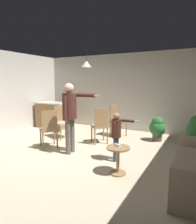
{
  "coord_description": "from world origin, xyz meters",
  "views": [
    {
      "loc": [
        2.59,
        -3.59,
        1.7
      ],
      "look_at": [
        0.37,
        0.53,
        1.0
      ],
      "focal_mm": 32.07,
      "sensor_mm": 36.0,
      "label": 1
    }
  ],
  "objects_px": {
    "person_child": "(117,131)",
    "dining_chair_spare": "(62,120)",
    "person_adult": "(70,110)",
    "dining_chair_near_wall": "(49,127)",
    "side_table_by_couch": "(118,157)",
    "spare_remote_on_table": "(117,145)",
    "dining_chair_centre_back": "(117,119)",
    "potted_plant_corner": "(157,128)",
    "kitchen_counter": "(53,115)",
    "dining_chair_by_counter": "(100,124)"
  },
  "relations": [
    {
      "from": "person_child",
      "to": "dining_chair_spare",
      "type": "xyz_separation_m",
      "value": [
        -2.21,
        0.92,
        -0.11
      ]
    },
    {
      "from": "person_adult",
      "to": "dining_chair_spare",
      "type": "relative_size",
      "value": 1.68
    },
    {
      "from": "dining_chair_near_wall",
      "to": "side_table_by_couch",
      "type": "bearing_deg",
      "value": -67.24
    },
    {
      "from": "dining_chair_near_wall",
      "to": "person_child",
      "type": "bearing_deg",
      "value": -52.27
    },
    {
      "from": "side_table_by_couch",
      "to": "spare_remote_on_table",
      "type": "distance_m",
      "value": 0.22
    },
    {
      "from": "side_table_by_couch",
      "to": "dining_chair_centre_back",
      "type": "bearing_deg",
      "value": 113.57
    },
    {
      "from": "dining_chair_near_wall",
      "to": "potted_plant_corner",
      "type": "bearing_deg",
      "value": -12.66
    },
    {
      "from": "potted_plant_corner",
      "to": "person_child",
      "type": "bearing_deg",
      "value": -103.21
    },
    {
      "from": "dining_chair_near_wall",
      "to": "spare_remote_on_table",
      "type": "relative_size",
      "value": 7.69
    },
    {
      "from": "kitchen_counter",
      "to": "dining_chair_by_counter",
      "type": "xyz_separation_m",
      "value": [
        2.53,
        -0.97,
        0.07
      ]
    },
    {
      "from": "person_child",
      "to": "spare_remote_on_table",
      "type": "xyz_separation_m",
      "value": [
        0.24,
        -0.53,
        -0.12
      ]
    },
    {
      "from": "spare_remote_on_table",
      "to": "dining_chair_near_wall",
      "type": "bearing_deg",
      "value": 166.67
    },
    {
      "from": "side_table_by_couch",
      "to": "spare_remote_on_table",
      "type": "height_order",
      "value": "spare_remote_on_table"
    },
    {
      "from": "person_child",
      "to": "dining_chair_spare",
      "type": "height_order",
      "value": "person_child"
    },
    {
      "from": "person_child",
      "to": "dining_chair_near_wall",
      "type": "height_order",
      "value": "person_child"
    },
    {
      "from": "person_child",
      "to": "dining_chair_near_wall",
      "type": "xyz_separation_m",
      "value": [
        -1.87,
        -0.03,
        -0.11
      ]
    },
    {
      "from": "dining_chair_spare",
      "to": "dining_chair_centre_back",
      "type": "bearing_deg",
      "value": 148.64
    },
    {
      "from": "person_adult",
      "to": "dining_chair_by_counter",
      "type": "distance_m",
      "value": 1.15
    },
    {
      "from": "dining_chair_near_wall",
      "to": "dining_chair_spare",
      "type": "xyz_separation_m",
      "value": [
        -0.33,
        0.94,
        0.0
      ]
    },
    {
      "from": "kitchen_counter",
      "to": "dining_chair_by_counter",
      "type": "relative_size",
      "value": 1.26
    },
    {
      "from": "dining_chair_near_wall",
      "to": "spare_remote_on_table",
      "type": "bearing_deg",
      "value": -66.39
    },
    {
      "from": "spare_remote_on_table",
      "to": "kitchen_counter",
      "type": "bearing_deg",
      "value": 146.42
    },
    {
      "from": "dining_chair_by_counter",
      "to": "dining_chair_near_wall",
      "type": "height_order",
      "value": "same"
    },
    {
      "from": "spare_remote_on_table",
      "to": "potted_plant_corner",
      "type": "bearing_deg",
      "value": 84.96
    },
    {
      "from": "dining_chair_near_wall",
      "to": "spare_remote_on_table",
      "type": "height_order",
      "value": "dining_chair_near_wall"
    },
    {
      "from": "spare_remote_on_table",
      "to": "side_table_by_couch",
      "type": "bearing_deg",
      "value": -53.82
    },
    {
      "from": "dining_chair_centre_back",
      "to": "side_table_by_couch",
      "type": "bearing_deg",
      "value": 37.34
    },
    {
      "from": "kitchen_counter",
      "to": "person_child",
      "type": "height_order",
      "value": "person_child"
    },
    {
      "from": "dining_chair_near_wall",
      "to": "potted_plant_corner",
      "type": "distance_m",
      "value": 3.07
    },
    {
      "from": "dining_chair_centre_back",
      "to": "spare_remote_on_table",
      "type": "distance_m",
      "value": 2.63
    },
    {
      "from": "person_adult",
      "to": "dining_chair_centre_back",
      "type": "xyz_separation_m",
      "value": [
        0.37,
        1.95,
        -0.49
      ]
    },
    {
      "from": "person_adult",
      "to": "dining_chair_by_counter",
      "type": "bearing_deg",
      "value": 161.89
    },
    {
      "from": "dining_chair_spare",
      "to": "spare_remote_on_table",
      "type": "height_order",
      "value": "dining_chair_spare"
    },
    {
      "from": "kitchen_counter",
      "to": "dining_chair_centre_back",
      "type": "bearing_deg",
      "value": -0.43
    },
    {
      "from": "kitchen_counter",
      "to": "potted_plant_corner",
      "type": "distance_m",
      "value": 3.88
    },
    {
      "from": "side_table_by_couch",
      "to": "person_adult",
      "type": "distance_m",
      "value": 1.68
    },
    {
      "from": "kitchen_counter",
      "to": "dining_chair_near_wall",
      "type": "height_order",
      "value": "dining_chair_near_wall"
    },
    {
      "from": "dining_chair_centre_back",
      "to": "kitchen_counter",
      "type": "bearing_deg",
      "value": -76.66
    },
    {
      "from": "dining_chair_by_counter",
      "to": "kitchen_counter",
      "type": "bearing_deg",
      "value": 115.22
    },
    {
      "from": "side_table_by_couch",
      "to": "dining_chair_centre_back",
      "type": "xyz_separation_m",
      "value": [
        -1.07,
        2.45,
        0.22
      ]
    },
    {
      "from": "person_child",
      "to": "dining_chair_by_counter",
      "type": "height_order",
      "value": "person_child"
    },
    {
      "from": "dining_chair_by_counter",
      "to": "dining_chair_near_wall",
      "type": "relative_size",
      "value": 1.0
    },
    {
      "from": "dining_chair_by_counter",
      "to": "person_adult",
      "type": "bearing_deg",
      "value": -149.61
    },
    {
      "from": "dining_chair_near_wall",
      "to": "potted_plant_corner",
      "type": "height_order",
      "value": "dining_chair_near_wall"
    },
    {
      "from": "person_child",
      "to": "dining_chair_centre_back",
      "type": "bearing_deg",
      "value": -159.76
    },
    {
      "from": "side_table_by_couch",
      "to": "dining_chair_by_counter",
      "type": "height_order",
      "value": "dining_chair_by_counter"
    },
    {
      "from": "side_table_by_couch",
      "to": "person_child",
      "type": "bearing_deg",
      "value": 115.51
    },
    {
      "from": "person_adult",
      "to": "spare_remote_on_table",
      "type": "xyz_separation_m",
      "value": [
        1.41,
        -0.46,
        -0.5
      ]
    },
    {
      "from": "person_adult",
      "to": "dining_chair_centre_back",
      "type": "distance_m",
      "value": 2.04
    },
    {
      "from": "side_table_by_couch",
      "to": "person_adult",
      "type": "relative_size",
      "value": 0.31
    }
  ]
}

